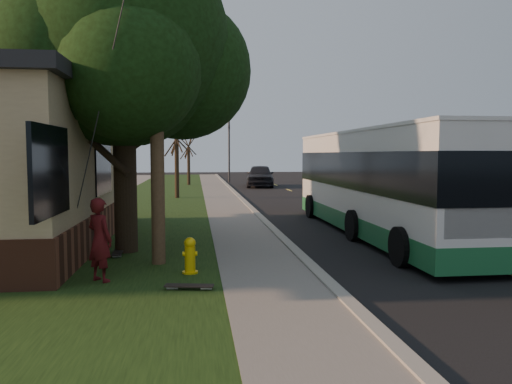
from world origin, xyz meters
TOP-DOWN VIEW (x-y plane):
  - ground at (0.00, 0.00)m, footprint 120.00×120.00m
  - road at (4.00, 10.00)m, footprint 8.00×80.00m
  - curb at (0.00, 10.00)m, footprint 0.25×80.00m
  - sidewalk at (-1.00, 10.00)m, footprint 2.00×80.00m
  - grass_verge at (-4.50, 10.00)m, footprint 5.00×80.00m
  - fire_hydrant at (-2.60, 0.00)m, footprint 0.32×0.32m
  - utility_pole at (-3.31, 0.99)m, footprint 2.86×3.21m
  - leafy_tree at (-4.17, 2.65)m, footprint 6.30×6.00m
  - bare_tree_near at (-3.50, 18.00)m, footprint 1.38×1.21m
  - bare_tree_far at (-3.00, 30.00)m, footprint 1.38×1.21m
  - traffic_signal at (0.50, 34.00)m, footprint 0.18×0.22m
  - transit_bus at (3.26, 4.61)m, footprint 2.74×11.86m
  - skateboarder at (-4.29, -0.45)m, footprint 0.70×0.67m
  - skateboard_main at (-4.35, 2.09)m, footprint 0.28×0.92m
  - skateboard_spare at (-2.60, -1.24)m, footprint 0.90×0.36m
  - dumpster at (-7.23, 7.34)m, footprint 1.54×1.34m
  - distant_car at (2.47, 27.86)m, footprint 2.67×5.26m

SIDE VIEW (x-z plane):
  - ground at x=0.00m, z-range 0.00..0.00m
  - road at x=4.00m, z-range 0.00..0.01m
  - grass_verge at x=-4.50m, z-range 0.00..0.07m
  - sidewalk at x=-1.00m, z-range 0.00..0.08m
  - curb at x=0.00m, z-range 0.00..0.12m
  - skateboard_spare at x=-2.60m, z-range 0.09..0.17m
  - skateboard_main at x=-4.35m, z-range 0.09..0.18m
  - fire_hydrant at x=-2.60m, z-range 0.06..0.80m
  - dumpster at x=-7.23m, z-range 0.04..1.22m
  - distant_car at x=2.47m, z-range 0.00..1.71m
  - skateboarder at x=-4.29m, z-range 0.07..1.67m
  - transit_bus at x=3.26m, z-range 0.11..3.32m
  - bare_tree_far at x=-3.00m, z-range -0.01..4.02m
  - bare_tree_near at x=-3.50m, z-range 0.00..4.30m
  - traffic_signal at x=0.50m, z-range 0.41..5.91m
  - utility_pole at x=-3.31m, z-range 0.10..9.17m
  - leafy_tree at x=-4.17m, z-range 1.27..9.07m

